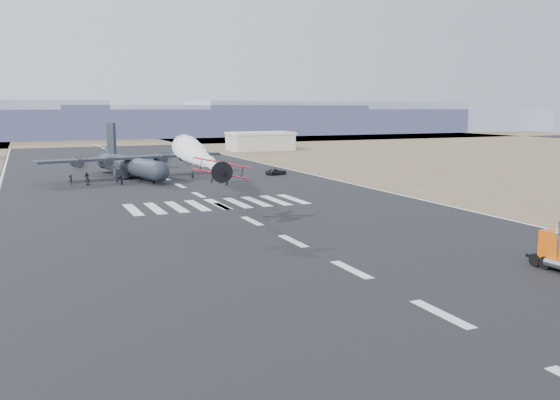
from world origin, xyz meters
TOP-DOWN VIEW (x-y plane):
  - ground at (0.00, 0.00)m, footprint 500.00×500.00m
  - scrub_far at (0.00, 230.00)m, footprint 500.00×80.00m
  - runway_markings at (0.00, 60.00)m, footprint 60.00×260.00m
  - ridge_seg_d at (0.00, 260.00)m, footprint 150.00×50.00m
  - ridge_seg_e at (65.00, 260.00)m, footprint 150.00×50.00m
  - ridge_seg_f at (130.00, 260.00)m, footprint 150.00×50.00m
  - ridge_seg_g at (195.00, 260.00)m, footprint 150.00×50.00m
  - hangar_right at (46.00, 150.00)m, footprint 20.50×12.50m
  - aerobatic_biplane at (-4.99, 32.25)m, footprint 6.53×5.98m
  - smoke_trail at (-0.91, 60.84)m, footprint 7.08×35.07m
  - transport_aircraft at (-5.98, 88.10)m, footprint 36.70×30.04m
  - support_vehicle at (22.56, 81.44)m, footprint 4.99×3.31m
  - crew_a at (-9.74, 80.15)m, footprint 0.86×0.85m
  - crew_b at (-9.51, 77.29)m, footprint 0.93×1.02m
  - crew_c at (-17.72, 81.75)m, footprint 0.93×1.27m
  - crew_d at (-14.59, 84.84)m, footprint 1.13×0.73m
  - crew_e at (-14.98, 79.53)m, footprint 0.91×0.77m
  - crew_f at (-5.39, 80.59)m, footprint 1.60×0.77m
  - crew_g at (4.62, 80.74)m, footprint 0.77×0.75m
  - crew_h at (-3.26, 81.30)m, footprint 0.91×0.96m

SIDE VIEW (x-z plane):
  - ground at x=0.00m, z-range 0.00..0.00m
  - scrub_far at x=0.00m, z-range 0.00..0.00m
  - runway_markings at x=0.00m, z-range 0.00..0.01m
  - support_vehicle at x=22.56m, z-range 0.00..1.27m
  - crew_e at x=-14.98m, z-range 0.00..1.60m
  - crew_g at x=4.62m, z-range 0.00..1.63m
  - crew_f at x=-5.39m, z-range 0.00..1.66m
  - crew_h at x=-3.26m, z-range 0.00..1.69m
  - crew_c at x=-17.72m, z-range 0.00..1.78m
  - crew_d at x=-14.59m, z-range 0.00..1.78m
  - crew_b at x=-9.51m, z-range 0.00..1.79m
  - crew_a at x=-9.74m, z-range 0.00..1.83m
  - transport_aircraft at x=-5.98m, z-range -2.58..8.07m
  - hangar_right at x=46.00m, z-range 0.06..5.96m
  - ridge_seg_d at x=0.00m, z-range 0.00..13.00m
  - ridge_seg_g at x=195.00m, z-range 0.00..13.00m
  - aerobatic_biplane at x=-4.99m, z-range 5.31..8.39m
  - smoke_trail at x=-0.91m, z-range 5.04..9.16m
  - ridge_seg_e at x=65.00m, z-range 0.00..15.00m
  - ridge_seg_f at x=130.00m, z-range 0.00..17.00m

